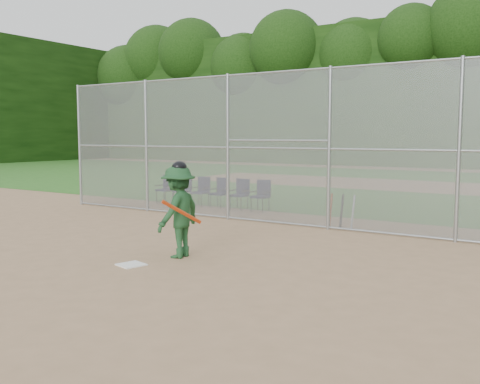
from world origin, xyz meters
The scene contains 14 objects.
ground centered at (0.00, 0.00, 0.00)m, with size 100.00×100.00×0.00m, color tan.
grass_strip centered at (0.00, 18.00, 0.01)m, with size 100.00×100.00×0.00m, color #2A641E.
dirt_patch_far centered at (0.00, 18.00, 0.01)m, with size 24.00×24.00×0.00m, color #A67E5C.
backstop_fence centered at (0.00, 5.00, 2.07)m, with size 16.09×0.09×4.00m.
treeline centered at (0.00, 20.00, 5.50)m, with size 81.00×60.00×11.00m.
home_plate centered at (-0.49, -0.36, 0.01)m, with size 0.43×0.43×0.02m, color white.
batter_at_plate centered at (-0.18, 0.62, 0.89)m, with size 0.98×1.34×1.85m.
spare_bats centered at (1.17, 5.45, 0.42)m, with size 0.66×0.26×0.85m.
chair_0 centered at (-5.90, 6.85, 0.48)m, with size 0.54×0.52×0.96m, color #0F1237, non-canonical shape.
chair_1 centered at (-5.13, 6.85, 0.48)m, with size 0.54×0.52×0.96m, color #0F1237, non-canonical shape.
chair_2 centered at (-4.36, 6.85, 0.48)m, with size 0.54×0.52×0.96m, color #0F1237, non-canonical shape.
chair_3 centered at (-3.59, 6.85, 0.48)m, with size 0.54×0.52×0.96m, color #0F1237, non-canonical shape.
chair_4 centered at (-2.82, 6.85, 0.48)m, with size 0.54×0.52×0.96m, color #0F1237, non-canonical shape.
chair_5 centered at (-2.05, 6.85, 0.48)m, with size 0.54×0.52×0.96m, color #0F1237, non-canonical shape.
Camera 1 is at (6.24, -7.24, 2.32)m, focal length 40.00 mm.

